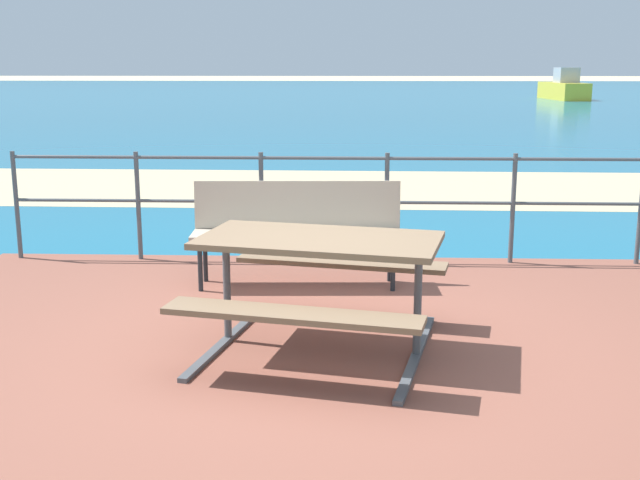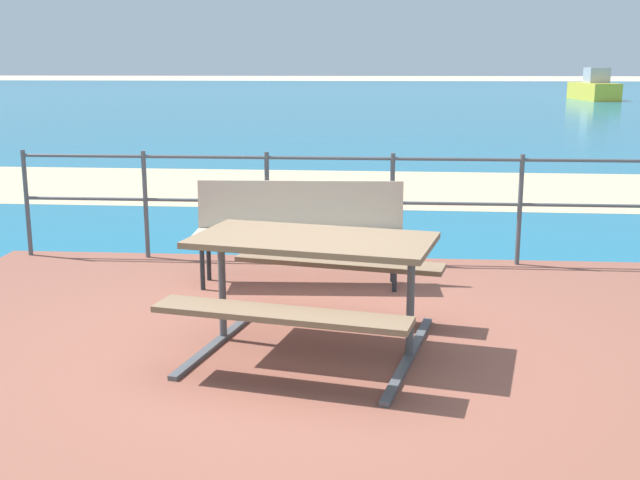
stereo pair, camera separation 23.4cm
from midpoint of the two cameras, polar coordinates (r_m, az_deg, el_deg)
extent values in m
plane|color=beige|center=(5.27, 0.12, -8.59)|extent=(240.00, 240.00, 0.00)
cube|color=brown|center=(5.26, 0.12, -8.28)|extent=(6.40, 5.20, 0.06)
cube|color=#196B8E|center=(44.94, 4.11, 10.14)|extent=(90.00, 90.00, 0.01)
cube|color=tan|center=(12.42, 2.74, 3.79)|extent=(54.04, 4.50, 0.01)
cube|color=#7A6047|center=(5.07, 0.81, -0.01)|extent=(1.66, 1.10, 0.04)
cube|color=#7A6047|center=(4.57, -1.39, -5.38)|extent=(1.54, 0.57, 0.04)
cube|color=#7A6047|center=(5.74, 2.53, -1.62)|extent=(1.54, 0.57, 0.04)
cylinder|color=#4C5156|center=(5.37, -5.82, -3.43)|extent=(0.06, 0.06, 0.74)
cube|color=#4C5156|center=(5.48, -5.74, -6.98)|extent=(0.38, 1.51, 0.03)
cylinder|color=#4C5156|center=(5.04, 7.86, -4.57)|extent=(0.06, 0.06, 0.74)
cube|color=#4C5156|center=(5.15, 7.74, -8.33)|extent=(0.38, 1.51, 0.03)
cube|color=tan|center=(6.62, -0.51, 0.40)|extent=(1.77, 0.47, 0.04)
cube|color=tan|center=(6.76, -0.45, 2.58)|extent=(1.75, 0.13, 0.41)
cylinder|color=#1E2328|center=(6.61, -7.48, -1.71)|extent=(0.04, 0.04, 0.45)
cylinder|color=#1E2328|center=(6.90, -7.07, -1.10)|extent=(0.04, 0.04, 0.45)
cylinder|color=#1E2328|center=(6.54, 6.42, -1.84)|extent=(0.04, 0.04, 0.45)
cylinder|color=#1E2328|center=(6.83, 6.24, -1.21)|extent=(0.04, 0.04, 0.45)
cylinder|color=#4C5156|center=(8.17, -19.60, 2.52)|extent=(0.04, 0.04, 1.04)
cylinder|color=#4C5156|center=(7.76, -11.61, 2.50)|extent=(0.04, 0.04, 1.04)
cylinder|color=#4C5156|center=(7.52, -2.93, 2.42)|extent=(0.04, 0.04, 1.04)
cylinder|color=#4C5156|center=(7.46, 6.10, 2.29)|extent=(0.04, 0.04, 1.04)
cylinder|color=#4C5156|center=(7.59, 15.04, 2.09)|extent=(0.04, 0.04, 1.04)
cylinder|color=#4C5156|center=(7.40, 1.59, 5.92)|extent=(5.90, 0.03, 0.03)
cylinder|color=#4C5156|center=(7.46, 1.57, 2.75)|extent=(5.90, 0.03, 0.03)
cube|color=yellow|center=(45.21, 19.22, 10.08)|extent=(1.74, 4.76, 0.90)
cube|color=#A5A8AD|center=(44.86, 19.45, 11.13)|extent=(1.13, 1.31, 0.79)
cone|color=yellow|center=(47.67, 18.23, 10.24)|extent=(0.84, 0.56, 0.81)
camera|label=1|loc=(0.12, -88.92, 0.24)|focal=44.44mm
camera|label=2|loc=(0.12, 91.08, -0.24)|focal=44.44mm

